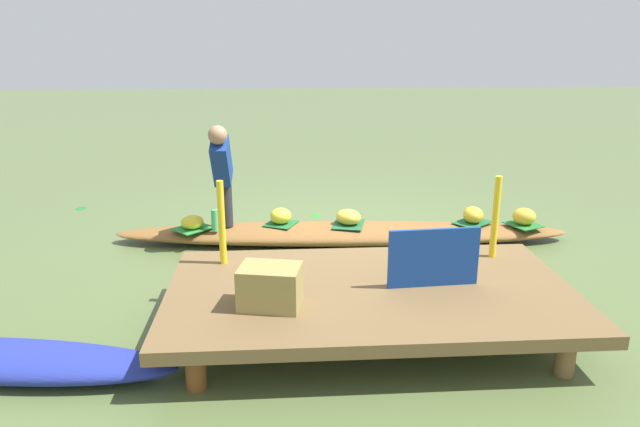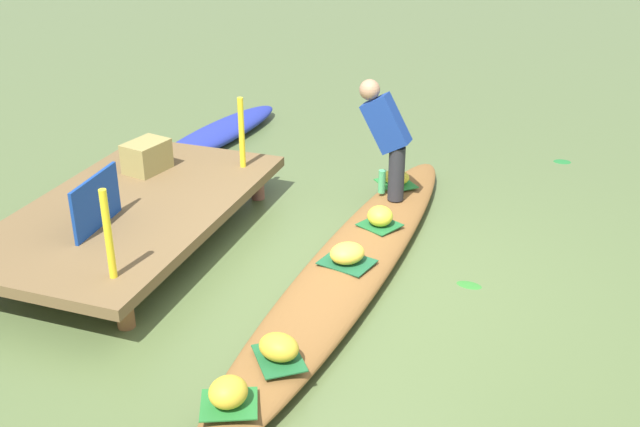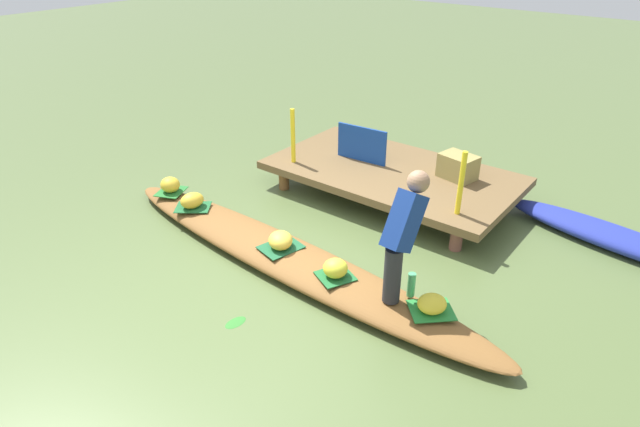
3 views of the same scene
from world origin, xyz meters
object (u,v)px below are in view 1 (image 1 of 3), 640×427
Objects in this scene: banana_bunch_3 at (281,216)px; vendor_person at (222,169)px; produce_crate at (270,287)px; market_banner at (434,258)px; banana_bunch_0 at (473,215)px; banana_bunch_4 at (348,217)px; water_bottle at (215,220)px; moored_boat at (1,361)px; banana_bunch_2 at (524,216)px; vendor_boat at (342,233)px; banana_bunch_1 at (192,222)px.

banana_bunch_3 is 0.87m from vendor_person.
market_banner is at bearing -167.82° from produce_crate.
banana_bunch_0 is at bearing 177.35° from banana_bunch_3.
water_bottle is at bearing 4.23° from banana_bunch_4.
moored_boat is at bearing 31.41° from banana_bunch_0.
vendor_person reaches higher than water_bottle.
banana_bunch_0 is (-4.19, -2.56, 0.19)m from moored_boat.
market_banner reaches higher than banana_bunch_2.
produce_crate reaches higher than banana_bunch_3.
moored_boat is at bearing 4.08° from market_banner.
banana_bunch_0 is 1.21× the size of water_bottle.
produce_crate is at bearing 74.95° from vendor_boat.
banana_bunch_3 is 0.33× the size of market_banner.
banana_bunch_3 is at bearing -174.24° from banana_bunch_1.
banana_bunch_2 is at bearing 179.15° from vendor_boat.
moored_boat is at bearing 63.42° from water_bottle.
produce_crate is (-0.65, 2.31, 0.21)m from water_bottle.
produce_crate is at bearing 8.19° from market_banner.
produce_crate is at bearing -166.14° from moored_boat.
banana_bunch_2 is 2.79m from banana_bunch_3.
market_banner is (-3.17, -0.45, 0.51)m from moored_boat.
banana_bunch_1 is 2.57m from produce_crate.
vendor_person is at bearing 11.77° from banana_bunch_3.
vendor_person reaches higher than banana_bunch_1.
banana_bunch_0 reaches higher than moored_boat.
banana_bunch_2 is 0.22× the size of vendor_person.
banana_bunch_4 is 1.26× the size of water_bottle.
banana_bunch_1 is 3.77m from banana_bunch_2.
market_banner is at bearing -163.32° from moored_boat.
vendor_person is 4.94× the size of water_bottle.
water_bottle reaches higher than vendor_boat.
banana_bunch_3 reaches higher than vendor_boat.
water_bottle is (2.95, 0.08, 0.02)m from banana_bunch_0.
moored_boat is (2.68, 2.58, 0.00)m from vendor_boat.
market_banner reaches higher than banana_bunch_0.
banana_bunch_0 reaches higher than banana_bunch_1.
banana_bunch_0 is at bearing -179.43° from vendor_person.
moored_boat is at bearing 62.05° from vendor_person.
water_bottle reaches higher than banana_bunch_2.
banana_bunch_2 is at bearing 178.21° from banana_bunch_1.
water_bottle is at bearing -107.96° from moored_boat.
moored_boat is 9.90× the size of banana_bunch_2.
banana_bunch_1 is (-0.98, -2.56, 0.17)m from moored_boat.
banana_bunch_4 is (-0.77, 0.07, -0.01)m from banana_bunch_3.
banana_bunch_2 is 0.35× the size of market_banner.
vendor_boat is at bearing 173.48° from banana_bunch_3.
banana_bunch_3 reaches higher than moored_boat.
produce_crate is (0.85, 2.42, 0.24)m from banana_bunch_4.
banana_bunch_3 is at bearing -65.57° from market_banner.
banana_bunch_1 is at bearing -4.89° from vendor_person.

